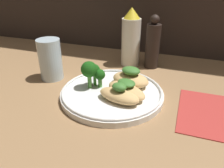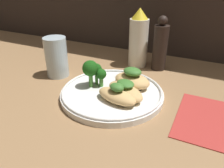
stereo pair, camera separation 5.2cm
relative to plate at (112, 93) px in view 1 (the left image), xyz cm
name	(u,v)px [view 1 (the left image)]	position (x,y,z in cm)	size (l,w,h in cm)	color
ground_plane	(112,98)	(0.00, 0.00, -1.49)	(180.00, 180.00, 1.00)	#936D47
plate	(112,93)	(0.00, 0.00, 0.00)	(24.87, 24.87, 2.00)	white
grilled_meat_front	(119,95)	(2.96, -3.65, 2.02)	(10.61, 6.81, 4.45)	tan
grilled_meat_middle	(126,89)	(3.74, -0.74, 1.99)	(11.73, 9.43, 3.95)	tan
grilled_meat_back	(131,78)	(3.35, 4.63, 2.33)	(10.60, 8.26, 4.94)	tan
broccoli_bunch	(92,71)	(-5.29, 0.62, 4.71)	(5.55, 5.13, 6.94)	#4C8E38
sauce_bottle	(131,39)	(-1.30, 21.50, 7.59)	(5.84, 5.84, 17.94)	silver
pepper_grinder	(153,44)	(5.61, 21.50, 6.39)	(4.29, 4.29, 16.24)	black
drinking_glass	(50,59)	(-19.48, 4.10, 4.65)	(6.29, 6.29, 11.29)	silver
napkin	(222,116)	(24.67, -0.44, -0.79)	(17.71, 17.71, 0.40)	#B2332D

